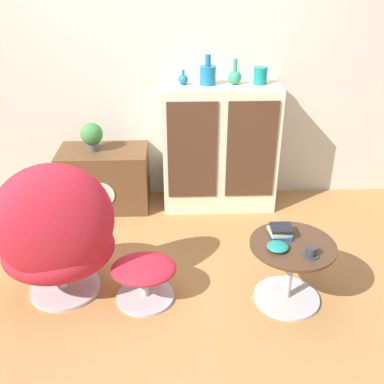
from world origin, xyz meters
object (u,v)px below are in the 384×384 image
(egg_chair, at_px, (57,237))
(bowl, at_px, (278,247))
(potted_plant, at_px, (92,135))
(book_stack, at_px, (280,231))
(sideboard, at_px, (219,147))
(teacup, at_px, (311,252))
(vase_leftmost, at_px, (183,79))
(tv_console, at_px, (105,178))
(vase_inner_left, at_px, (208,74))
(vase_inner_right, at_px, (235,77))
(vase_rightmost, at_px, (260,76))
(ottoman, at_px, (144,274))
(coffee_table, at_px, (290,268))

(egg_chair, xyz_separation_m, bowl, (1.35, -0.14, -0.01))
(potted_plant, distance_m, book_stack, 1.84)
(potted_plant, bearing_deg, book_stack, -41.96)
(sideboard, xyz_separation_m, teacup, (0.42, -1.44, -0.08))
(vase_leftmost, distance_m, book_stack, 1.52)
(tv_console, relative_size, vase_inner_left, 3.20)
(potted_plant, bearing_deg, vase_inner_right, 0.54)
(tv_console, distance_m, teacup, 2.03)
(vase_leftmost, relative_size, vase_rightmost, 0.89)
(ottoman, height_order, vase_leftmost, vase_leftmost)
(sideboard, bearing_deg, vase_rightmost, 0.71)
(coffee_table, relative_size, book_stack, 3.59)
(vase_inner_right, xyz_separation_m, book_stack, (0.17, -1.23, -0.68))
(teacup, bearing_deg, vase_rightmost, 94.12)
(sideboard, relative_size, egg_chair, 1.10)
(ottoman, height_order, potted_plant, potted_plant)
(tv_console, relative_size, vase_rightmost, 5.60)
(tv_console, bearing_deg, vase_inner_right, 0.61)
(bowl, bearing_deg, tv_console, 132.28)
(sideboard, distance_m, egg_chair, 1.67)
(sideboard, bearing_deg, vase_inner_right, 2.08)
(vase_leftmost, bearing_deg, tv_console, -179.03)
(coffee_table, relative_size, vase_leftmost, 4.45)
(sideboard, bearing_deg, teacup, -73.89)
(coffee_table, distance_m, vase_leftmost, 1.71)
(coffee_table, distance_m, vase_inner_left, 1.67)
(ottoman, distance_m, vase_inner_right, 1.74)
(tv_console, relative_size, vase_leftmost, 6.31)
(vase_rightmost, height_order, book_stack, vase_rightmost)
(potted_plant, height_order, bowl, potted_plant)
(egg_chair, distance_m, vase_inner_left, 1.74)
(vase_rightmost, bearing_deg, bowl, -93.31)
(tv_console, xyz_separation_m, vase_leftmost, (0.70, 0.01, 0.86))
(vase_leftmost, xyz_separation_m, potted_plant, (-0.77, -0.01, -0.46))
(vase_inner_left, xyz_separation_m, vase_rightmost, (0.42, -0.00, -0.01))
(coffee_table, relative_size, bowl, 4.05)
(vase_inner_right, xyz_separation_m, vase_rightmost, (0.21, 0.00, 0.01))
(potted_plant, bearing_deg, sideboard, 0.39)
(vase_leftmost, height_order, bowl, vase_leftmost)
(egg_chair, bearing_deg, bowl, -5.81)
(potted_plant, bearing_deg, vase_leftmost, 0.83)
(coffee_table, distance_m, teacup, 0.26)
(coffee_table, height_order, potted_plant, potted_plant)
(vase_rightmost, bearing_deg, coffee_table, -88.78)
(potted_plant, relative_size, bowl, 1.83)
(coffee_table, bearing_deg, vase_leftmost, 116.13)
(tv_console, relative_size, bowl, 5.75)
(coffee_table, bearing_deg, teacup, -58.80)
(egg_chair, relative_size, ottoman, 2.35)
(potted_plant, bearing_deg, ottoman, -68.93)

